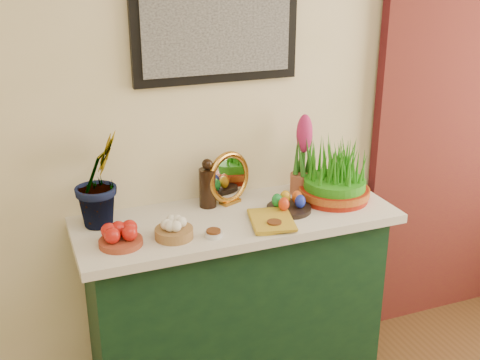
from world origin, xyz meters
The scene contains 13 objects.
sideboard centered at (-0.02, 2.00, 0.42)m, with size 1.30×0.45×0.85m, color #123218.
tablecloth centered at (-0.02, 2.00, 0.87)m, with size 1.40×0.55×0.04m, color silver.
hyacinth_green centered at (-0.58, 2.13, 1.15)m, with size 0.26×0.22×0.53m, color #286C1C.
apple_bowl centered at (-0.55, 1.90, 0.93)m, with size 0.19×0.19×0.09m.
garlic_basket centered at (-0.33, 1.89, 0.93)m, with size 0.19×0.19×0.09m.
vinegar_cruet centered at (-0.11, 2.14, 0.99)m, with size 0.08×0.08×0.23m.
mirror centered at (0.00, 2.15, 1.01)m, with size 0.24×0.14×0.24m.
book centered at (0.00, 1.89, 0.91)m, with size 0.16×0.23×0.03m, color gold.
spice_dish_left centered at (-0.18, 1.84, 0.90)m, with size 0.07×0.07×0.03m.
spice_dish_right centered at (0.08, 1.82, 0.90)m, with size 0.08×0.08×0.03m.
egg_plate centered at (0.21, 1.96, 0.92)m, with size 0.23×0.23×0.08m.
hyacinth_pink centered at (0.36, 2.12, 1.06)m, with size 0.12×0.12×0.39m.
wheatgrass_sabzeh centered at (0.46, 2.00, 1.01)m, with size 0.33×0.33×0.27m.
Camera 1 is at (-0.88, -0.23, 1.98)m, focal length 45.00 mm.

